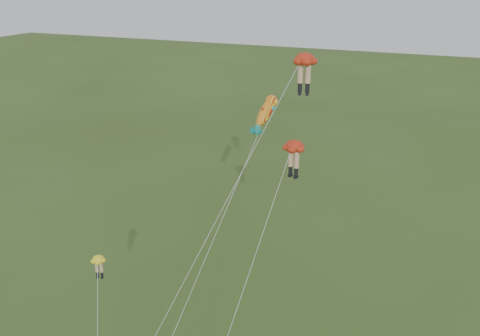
% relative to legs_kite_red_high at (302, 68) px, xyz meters
% --- Properties ---
extents(legs_kite_red_high, '(8.73, 11.23, 20.16)m').
position_rel_legs_kite_red_high_xyz_m(legs_kite_red_high, '(0.00, 0.00, 0.00)').
color(legs_kite_red_high, red).
rests_on(legs_kite_red_high, ground).
extents(legs_kite_red_mid, '(3.09, 12.01, 15.00)m').
position_rel_legs_kite_red_high_xyz_m(legs_kite_red_mid, '(-0.16, -0.64, -5.07)').
color(legs_kite_red_mid, red).
rests_on(legs_kite_red_mid, ground).
extents(legs_kite_yellow, '(4.39, 6.90, 7.73)m').
position_rel_legs_kite_red_high_xyz_m(legs_kite_yellow, '(-10.84, -6.51, -12.25)').
color(legs_kite_yellow, yellow).
rests_on(legs_kite_yellow, ground).
extents(fish_kite, '(4.31, 12.67, 17.03)m').
position_rel_legs_kite_red_high_xyz_m(fish_kite, '(-3.03, 2.35, -3.57)').
color(fish_kite, yellow).
rests_on(fish_kite, ground).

